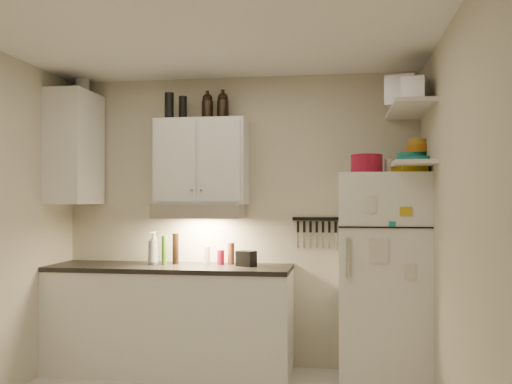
# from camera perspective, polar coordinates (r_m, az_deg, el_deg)

# --- Properties ---
(ceiling) EXTENTS (3.20, 3.00, 0.02)m
(ceiling) POSITION_cam_1_polar(r_m,az_deg,el_deg) (3.86, -5.92, 16.13)
(ceiling) COLOR white
(ceiling) RESTS_ON ground
(back_wall) EXTENTS (3.20, 0.02, 2.60)m
(back_wall) POSITION_cam_1_polar(r_m,az_deg,el_deg) (5.17, -1.73, -2.87)
(back_wall) COLOR beige
(back_wall) RESTS_ON ground
(right_wall) EXTENTS (0.02, 3.00, 2.60)m
(right_wall) POSITION_cam_1_polar(r_m,az_deg,el_deg) (3.64, 19.45, -3.69)
(right_wall) COLOR beige
(right_wall) RESTS_ON ground
(base_cabinet) EXTENTS (2.10, 0.60, 0.88)m
(base_cabinet) POSITION_cam_1_polar(r_m,az_deg,el_deg) (5.10, -8.61, -12.63)
(base_cabinet) COLOR white
(base_cabinet) RESTS_ON floor
(countertop) EXTENTS (2.10, 0.62, 0.04)m
(countertop) POSITION_cam_1_polar(r_m,az_deg,el_deg) (5.03, -8.60, -7.49)
(countertop) COLOR black
(countertop) RESTS_ON base_cabinet
(upper_cabinet) EXTENTS (0.80, 0.33, 0.75)m
(upper_cabinet) POSITION_cam_1_polar(r_m,az_deg,el_deg) (5.07, -5.42, 3.03)
(upper_cabinet) COLOR white
(upper_cabinet) RESTS_ON back_wall
(side_cabinet) EXTENTS (0.33, 0.55, 1.00)m
(side_cabinet) POSITION_cam_1_polar(r_m,az_deg,el_deg) (5.35, -17.70, 4.21)
(side_cabinet) COLOR white
(side_cabinet) RESTS_ON left_wall
(range_hood) EXTENTS (0.76, 0.46, 0.12)m
(range_hood) POSITION_cam_1_polar(r_m,az_deg,el_deg) (5.00, -5.61, -1.91)
(range_hood) COLOR silver
(range_hood) RESTS_ON back_wall
(fridge) EXTENTS (0.70, 0.68, 1.70)m
(fridge) POSITION_cam_1_polar(r_m,az_deg,el_deg) (4.78, 12.54, -8.43)
(fridge) COLOR white
(fridge) RESTS_ON floor
(shelf_hi) EXTENTS (0.30, 0.95, 0.03)m
(shelf_hi) POSITION_cam_1_polar(r_m,az_deg,el_deg) (4.68, 15.07, 7.99)
(shelf_hi) COLOR white
(shelf_hi) RESTS_ON right_wall
(shelf_lo) EXTENTS (0.30, 0.95, 0.03)m
(shelf_lo) POSITION_cam_1_polar(r_m,az_deg,el_deg) (4.63, 15.09, 2.61)
(shelf_lo) COLOR white
(shelf_lo) RESTS_ON right_wall
(knife_strip) EXTENTS (0.42, 0.02, 0.03)m
(knife_strip) POSITION_cam_1_polar(r_m,az_deg,el_deg) (5.06, 6.05, -2.69)
(knife_strip) COLOR black
(knife_strip) RESTS_ON back_wall
(dutch_oven) EXTENTS (0.32, 0.32, 0.14)m
(dutch_oven) POSITION_cam_1_polar(r_m,az_deg,el_deg) (4.58, 10.99, 2.78)
(dutch_oven) COLOR maroon
(dutch_oven) RESTS_ON fridge
(book_stack) EXTENTS (0.30, 0.33, 0.09)m
(book_stack) POSITION_cam_1_polar(r_m,az_deg,el_deg) (4.60, 14.88, 2.45)
(book_stack) COLOR gold
(book_stack) RESTS_ON fridge
(spice_jar) EXTENTS (0.08, 0.08, 0.11)m
(spice_jar) POSITION_cam_1_polar(r_m,az_deg,el_deg) (4.63, 13.14, 2.53)
(spice_jar) COLOR silver
(spice_jar) RESTS_ON fridge
(stock_pot) EXTENTS (0.31, 0.31, 0.18)m
(stock_pot) POSITION_cam_1_polar(r_m,az_deg,el_deg) (4.99, 14.65, 8.69)
(stock_pot) COLOR silver
(stock_pot) RESTS_ON shelf_hi
(tin_a) EXTENTS (0.28, 0.26, 0.23)m
(tin_a) POSITION_cam_1_polar(r_m,az_deg,el_deg) (4.61, 14.37, 9.73)
(tin_a) COLOR #AAAAAD
(tin_a) RESTS_ON shelf_hi
(tin_b) EXTENTS (0.22, 0.22, 0.17)m
(tin_b) POSITION_cam_1_polar(r_m,az_deg,el_deg) (4.43, 15.64, 9.84)
(tin_b) COLOR #AAAAAD
(tin_b) RESTS_ON shelf_hi
(bowl_teal) EXTENTS (0.25, 0.25, 0.10)m
(bowl_teal) POSITION_cam_1_polar(r_m,az_deg,el_deg) (4.88, 15.33, 3.20)
(bowl_teal) COLOR teal
(bowl_teal) RESTS_ON shelf_lo
(bowl_orange) EXTENTS (0.20, 0.20, 0.06)m
(bowl_orange) POSITION_cam_1_polar(r_m,az_deg,el_deg) (4.85, 15.93, 4.16)
(bowl_orange) COLOR #C06B12
(bowl_orange) RESTS_ON bowl_teal
(bowl_yellow) EXTENTS (0.15, 0.15, 0.05)m
(bowl_yellow) POSITION_cam_1_polar(r_m,az_deg,el_deg) (4.85, 15.93, 4.80)
(bowl_yellow) COLOR #BB8B21
(bowl_yellow) RESTS_ON bowl_orange
(plates) EXTENTS (0.22, 0.22, 0.05)m
(plates) POSITION_cam_1_polar(r_m,az_deg,el_deg) (4.68, 15.99, 3.09)
(plates) COLOR teal
(plates) RESTS_ON shelf_lo
(growler_a) EXTENTS (0.13, 0.13, 0.24)m
(growler_a) POSITION_cam_1_polar(r_m,az_deg,el_deg) (5.15, -4.88, 8.52)
(growler_a) COLOR black
(growler_a) RESTS_ON upper_cabinet
(growler_b) EXTENTS (0.11, 0.11, 0.25)m
(growler_b) POSITION_cam_1_polar(r_m,az_deg,el_deg) (5.12, -3.34, 8.60)
(growler_b) COLOR black
(growler_b) RESTS_ON upper_cabinet
(thermos_a) EXTENTS (0.08, 0.08, 0.21)m
(thermos_a) POSITION_cam_1_polar(r_m,az_deg,el_deg) (5.17, -7.32, 8.31)
(thermos_a) COLOR black
(thermos_a) RESTS_ON upper_cabinet
(thermos_b) EXTENTS (0.08, 0.08, 0.23)m
(thermos_b) POSITION_cam_1_polar(r_m,az_deg,el_deg) (5.13, -8.67, 8.50)
(thermos_b) COLOR black
(thermos_b) RESTS_ON upper_cabinet
(side_jar) EXTENTS (0.14, 0.14, 0.17)m
(side_jar) POSITION_cam_1_polar(r_m,az_deg,el_deg) (5.54, -16.98, 10.14)
(side_jar) COLOR silver
(side_jar) RESTS_ON side_cabinet
(soap_bottle) EXTENTS (0.16, 0.16, 0.32)m
(soap_bottle) POSITION_cam_1_polar(r_m,az_deg,el_deg) (5.12, -10.16, -5.34)
(soap_bottle) COLOR white
(soap_bottle) RESTS_ON countertop
(pepper_mill) EXTENTS (0.07, 0.07, 0.19)m
(pepper_mill) POSITION_cam_1_polar(r_m,az_deg,el_deg) (5.04, -2.51, -6.17)
(pepper_mill) COLOR brown
(pepper_mill) RESTS_ON countertop
(oil_bottle) EXTENTS (0.06, 0.06, 0.25)m
(oil_bottle) POSITION_cam_1_polar(r_m,az_deg,el_deg) (5.08, -9.16, -5.77)
(oil_bottle) COLOR #3E701C
(oil_bottle) RESTS_ON countertop
(vinegar_bottle) EXTENTS (0.06, 0.06, 0.27)m
(vinegar_bottle) POSITION_cam_1_polar(r_m,az_deg,el_deg) (5.10, -8.04, -5.64)
(vinegar_bottle) COLOR black
(vinegar_bottle) RESTS_ON countertop
(clear_bottle) EXTENTS (0.06, 0.06, 0.16)m
(clear_bottle) POSITION_cam_1_polar(r_m,az_deg,el_deg) (5.07, -4.91, -6.33)
(clear_bottle) COLOR silver
(clear_bottle) RESTS_ON countertop
(red_jar) EXTENTS (0.07, 0.07, 0.13)m
(red_jar) POSITION_cam_1_polar(r_m,az_deg,el_deg) (5.03, -3.55, -6.53)
(red_jar) COLOR maroon
(red_jar) RESTS_ON countertop
(caddy) EXTENTS (0.18, 0.16, 0.13)m
(caddy) POSITION_cam_1_polar(r_m,az_deg,el_deg) (4.90, -0.99, -6.67)
(caddy) COLOR black
(caddy) RESTS_ON countertop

